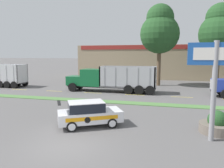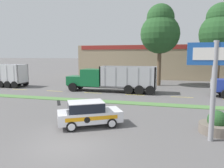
{
  "view_description": "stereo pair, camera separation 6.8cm",
  "coord_description": "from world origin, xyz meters",
  "px_view_note": "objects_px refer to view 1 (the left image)",
  "views": [
    {
      "loc": [
        5.1,
        -9.87,
        4.74
      ],
      "look_at": [
        -0.09,
        9.64,
        2.06
      ],
      "focal_mm": 35.0,
      "sensor_mm": 36.0,
      "label": 1
    },
    {
      "loc": [
        5.17,
        -9.85,
        4.74
      ],
      "look_at": [
        -0.09,
        9.64,
        2.06
      ],
      "focal_mm": 35.0,
      "sensor_mm": 36.0,
      "label": 2
    }
  ],
  "objects_px": {
    "stone_planter": "(217,125)",
    "store_sign_post": "(215,70)",
    "rally_car": "(89,113)",
    "dump_truck_mid": "(104,80)"
  },
  "relations": [
    {
      "from": "dump_truck_mid",
      "to": "rally_car",
      "type": "xyz_separation_m",
      "value": [
        3.18,
        -13.75,
        -0.68
      ]
    },
    {
      "from": "dump_truck_mid",
      "to": "store_sign_post",
      "type": "xyz_separation_m",
      "value": [
        10.69,
        -14.41,
        2.39
      ]
    },
    {
      "from": "dump_truck_mid",
      "to": "stone_planter",
      "type": "xyz_separation_m",
      "value": [
        11.26,
        -12.94,
        -1.06
      ]
    },
    {
      "from": "dump_truck_mid",
      "to": "store_sign_post",
      "type": "height_order",
      "value": "store_sign_post"
    },
    {
      "from": "dump_truck_mid",
      "to": "rally_car",
      "type": "height_order",
      "value": "dump_truck_mid"
    },
    {
      "from": "stone_planter",
      "to": "store_sign_post",
      "type": "bearing_deg",
      "value": -111.36
    },
    {
      "from": "store_sign_post",
      "to": "rally_car",
      "type": "bearing_deg",
      "value": 175.02
    },
    {
      "from": "rally_car",
      "to": "stone_planter",
      "type": "relative_size",
      "value": 2.14
    },
    {
      "from": "rally_car",
      "to": "stone_planter",
      "type": "bearing_deg",
      "value": 5.77
    },
    {
      "from": "rally_car",
      "to": "stone_planter",
      "type": "height_order",
      "value": "rally_car"
    }
  ]
}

